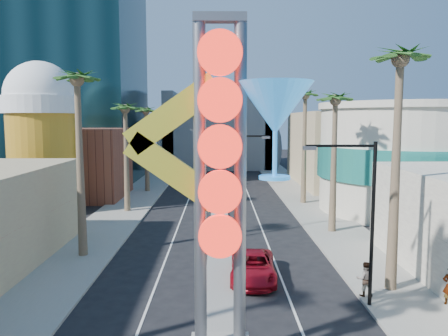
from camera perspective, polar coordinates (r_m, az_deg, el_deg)
The scene contains 21 objects.
sidewalk_west at distance 48.81m, azimuth -11.85°, elevation -4.34°, with size 5.00×100.00×0.15m, color gray.
sidewalk_east at distance 48.83m, azimuth 10.65°, elevation -4.31°, with size 5.00×100.00×0.15m, color gray.
median at distance 50.84m, azimuth -0.60°, elevation -3.78°, with size 1.60×84.00×0.15m, color gray.
hotel_tower at distance 69.57m, azimuth -20.21°, elevation 19.25°, with size 20.00×20.00×50.00m, color black.
brick_filler_west at distance 52.77m, azimuth -18.26°, elevation 0.58°, with size 10.00×10.00×8.00m, color brown.
filler_east at distance 62.28m, azimuth 14.28°, elevation 2.46°, with size 10.00×20.00×10.00m, color tan.
beer_mug at distance 45.36m, azimuth -22.69°, elevation 4.39°, with size 7.00×7.00×14.50m.
turquoise_building at distance 45.90m, azimuth 22.49°, elevation 1.16°, with size 16.60×16.60×10.60m.
canopy at distance 84.18m, azimuth -0.62°, elevation 3.14°, with size 22.00×16.00×22.00m.
neon_sign at distance 15.13m, azimuth 2.57°, elevation -0.11°, with size 6.53×2.60×12.55m.
streetlight_0 at distance 32.32m, azimuth 0.38°, elevation -1.00°, with size 3.79×0.25×8.00m.
streetlight_1 at distance 56.20m, azimuth -1.17°, elevation 2.13°, with size 3.79×0.25×8.00m.
streetlight_2 at distance 21.56m, azimuth 17.70°, elevation -5.12°, with size 3.45×0.25×8.00m.
palm_1 at distance 29.50m, azimuth -18.61°, elevation 9.55°, with size 2.40×2.40×12.70m.
palm_2 at distance 43.00m, azimuth -12.78°, elevation 6.82°, with size 2.40×2.40×11.20m.
palm_3 at distance 54.79m, azimuth -10.14°, elevation 6.74°, with size 2.40×2.40×11.20m.
palm_5 at distance 23.93m, azimuth 21.97°, elevation 11.31°, with size 2.40×2.40×13.20m.
palm_6 at distance 35.24m, azimuth 14.33°, elevation 7.65°, with size 2.40×2.40×11.70m.
palm_7 at distance 46.96m, azimuth 10.56°, elevation 8.45°, with size 2.40×2.40×12.70m.
red_pickup at distance 25.30m, azimuth 3.81°, elevation -12.72°, with size 2.48×5.39×1.50m, color maroon.
pedestrian_b at distance 23.73m, azimuth 17.91°, elevation -13.61°, with size 0.85×0.67×1.76m, color gray.
Camera 1 is at (-0.03, -12.05, 9.00)m, focal length 35.00 mm.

